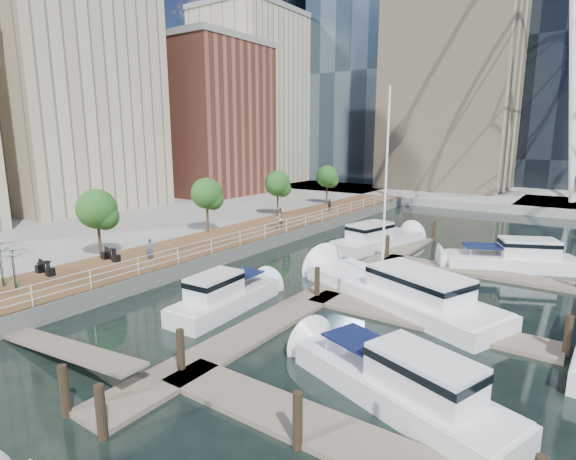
# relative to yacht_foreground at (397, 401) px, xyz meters

# --- Properties ---
(ground) EXTENTS (520.00, 520.00, 0.00)m
(ground) POSITION_rel_yacht_foreground_xyz_m (-10.49, -0.93, 0.00)
(ground) COLOR black
(ground) RESTS_ON ground
(boardwalk) EXTENTS (6.00, 60.00, 1.00)m
(boardwalk) POSITION_rel_yacht_foreground_xyz_m (-19.49, 14.07, 0.50)
(boardwalk) COLOR brown
(boardwalk) RESTS_ON ground
(seawall) EXTENTS (0.25, 60.00, 1.00)m
(seawall) POSITION_rel_yacht_foreground_xyz_m (-16.49, 14.07, 0.50)
(seawall) COLOR #595954
(seawall) RESTS_ON ground
(land_inland) EXTENTS (48.00, 90.00, 1.00)m
(land_inland) POSITION_rel_yacht_foreground_xyz_m (-46.49, 14.07, 0.50)
(land_inland) COLOR gray
(land_inland) RESTS_ON ground
(land_far) EXTENTS (200.00, 114.00, 1.00)m
(land_far) POSITION_rel_yacht_foreground_xyz_m (-10.49, 101.07, 0.50)
(land_far) COLOR gray
(land_far) RESTS_ON ground
(railing) EXTENTS (0.10, 60.00, 1.05)m
(railing) POSITION_rel_yacht_foreground_xyz_m (-16.59, 14.07, 1.52)
(railing) COLOR white
(railing) RESTS_ON boardwalk
(floating_docks) EXTENTS (16.00, 34.00, 2.60)m
(floating_docks) POSITION_rel_yacht_foreground_xyz_m (-2.53, 9.05, 0.49)
(floating_docks) COLOR #6D6051
(floating_docks) RESTS_ON ground
(midrise_condos) EXTENTS (19.00, 67.00, 28.00)m
(midrise_condos) POSITION_rel_yacht_foreground_xyz_m (-44.06, 25.89, 13.42)
(midrise_condos) COLOR #BCAD8E
(midrise_condos) RESTS_ON ground
(street_trees) EXTENTS (2.60, 42.60, 4.60)m
(street_trees) POSITION_rel_yacht_foreground_xyz_m (-21.89, 13.07, 4.29)
(street_trees) COLOR #3F2B1C
(street_trees) RESTS_ON ground
(cafe_tables) EXTENTS (2.50, 13.70, 0.74)m
(cafe_tables) POSITION_rel_yacht_foreground_xyz_m (-20.89, -2.93, 1.37)
(cafe_tables) COLOR black
(cafe_tables) RESTS_ON ground
(yacht_foreground) EXTENTS (9.47, 5.36, 2.15)m
(yacht_foreground) POSITION_rel_yacht_foreground_xyz_m (0.00, 0.00, 0.00)
(yacht_foreground) COLOR white
(yacht_foreground) RESTS_ON ground
(pedestrian_near) EXTENTS (0.64, 0.59, 1.48)m
(pedestrian_near) POSITION_rel_yacht_foreground_xyz_m (-18.54, 4.47, 1.74)
(pedestrian_near) COLOR #46475D
(pedestrian_near) RESTS_ON boardwalk
(pedestrian_mid) EXTENTS (0.83, 1.01, 1.96)m
(pedestrian_mid) POSITION_rel_yacht_foreground_xyz_m (-17.65, 17.41, 1.98)
(pedestrian_mid) COLOR gray
(pedestrian_mid) RESTS_ON boardwalk
(pedestrian_far) EXTENTS (0.92, 0.81, 1.50)m
(pedestrian_far) POSITION_rel_yacht_foreground_xyz_m (-18.50, 27.82, 1.75)
(pedestrian_far) COLOR #373B45
(pedestrian_far) RESTS_ON boardwalk
(moored_yachts) EXTENTS (20.82, 37.20, 11.50)m
(moored_yachts) POSITION_rel_yacht_foreground_xyz_m (-2.59, 8.77, 0.00)
(moored_yachts) COLOR white
(moored_yachts) RESTS_ON ground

